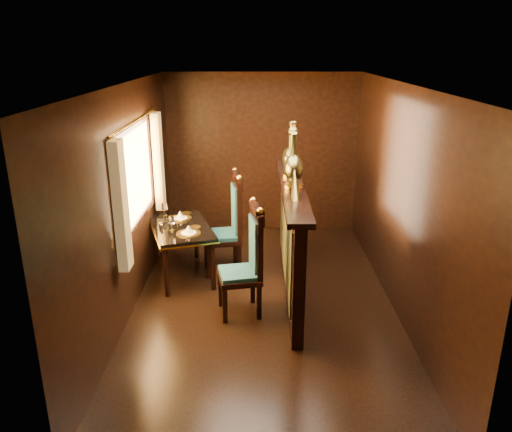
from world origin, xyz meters
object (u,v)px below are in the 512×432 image
at_px(dining_table, 181,231).
at_px(peacock_left, 294,156).
at_px(chair_right, 231,220).
at_px(peacock_right, 291,149).
at_px(chair_left, 250,257).

bearing_deg(dining_table, peacock_left, -40.61).
distance_m(dining_table, peacock_left, 1.85).
bearing_deg(chair_right, peacock_left, -55.63).
xyz_separation_m(chair_right, peacock_right, (0.74, -0.23, 0.99)).
bearing_deg(peacock_left, chair_right, 134.90).
bearing_deg(peacock_left, dining_table, 157.66).
bearing_deg(dining_table, chair_right, -2.56).
bearing_deg(chair_right, chair_left, -87.52).
relative_size(dining_table, chair_left, 1.03).
distance_m(dining_table, chair_right, 0.67).
height_order(dining_table, peacock_left, peacock_left).
xyz_separation_m(dining_table, chair_right, (0.64, 0.18, 0.09)).
bearing_deg(chair_left, chair_right, 91.54).
xyz_separation_m(chair_left, peacock_right, (0.49, 0.88, 1.03)).
relative_size(chair_right, peacock_left, 1.89).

